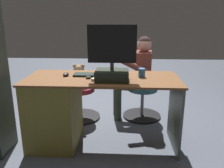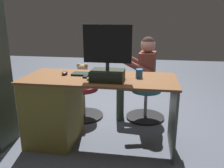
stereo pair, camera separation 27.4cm
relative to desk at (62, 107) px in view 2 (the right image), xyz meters
The scene contains 12 objects.
ground_plane 0.68m from the desk, 141.17° to the right, with size 10.00×10.00×0.00m, color #525968.
desk is the anchor object (origin of this frame).
monitor 0.75m from the desk, 169.32° to the left, with size 0.46×0.26×0.53m.
keyboard 0.50m from the desk, 167.05° to the right, with size 0.42×0.14×0.02m, color black.
computer_mouse 0.38m from the desk, 129.10° to the right, with size 0.06×0.10×0.04m, color #2F2626.
cup 0.93m from the desk, behind, with size 0.07×0.07×0.09m, color #3372BF.
tv_remote 0.47m from the desk, behind, with size 0.04×0.15×0.02m, color black.
notebook_binder 0.60m from the desk, behind, with size 0.22×0.30×0.02m, color beige.
office_chair_teddy 0.69m from the desk, 94.86° to the right, with size 0.54×0.54×0.45m.
teddy_bear 0.71m from the desk, 94.79° to the right, with size 0.22×0.22×0.31m.
visitor_chair 1.19m from the desk, 140.45° to the right, with size 0.52×0.52×0.45m.
person 1.15m from the desk, 138.17° to the right, with size 0.52×0.51×1.12m.
Camera 2 is at (-0.49, 2.64, 1.37)m, focal length 37.58 mm.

